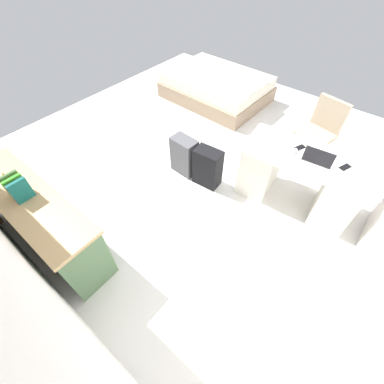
# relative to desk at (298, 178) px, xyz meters

# --- Properties ---
(ground_plane) EXTENTS (6.16, 6.16, 0.00)m
(ground_plane) POSITION_rel_desk_xyz_m (1.31, 0.16, -0.39)
(ground_plane) COLOR silver
(desk) EXTENTS (1.51, 0.83, 0.75)m
(desk) POSITION_rel_desk_xyz_m (0.00, 0.00, 0.00)
(desk) COLOR silver
(desk) RESTS_ON ground_plane
(office_chair) EXTENTS (0.54, 0.54, 0.94)m
(office_chair) POSITION_rel_desk_xyz_m (0.16, -0.95, 0.03)
(office_chair) COLOR black
(office_chair) RESTS_ON ground_plane
(credenza) EXTENTS (1.80, 0.48, 0.78)m
(credenza) POSITION_rel_desk_xyz_m (1.87, 2.36, -0.00)
(credenza) COLOR #4C6B47
(credenza) RESTS_ON ground_plane
(bed) EXTENTS (1.93, 1.44, 0.58)m
(bed) POSITION_rel_desk_xyz_m (2.33, -1.53, -0.15)
(bed) COLOR gray
(bed) RESTS_ON ground_plane
(suitcase_black) EXTENTS (0.38, 0.25, 0.57)m
(suitcase_black) POSITION_rel_desk_xyz_m (1.06, 0.47, -0.11)
(suitcase_black) COLOR black
(suitcase_black) RESTS_ON ground_plane
(suitcase_spare_grey) EXTENTS (0.37, 0.24, 0.57)m
(suitcase_spare_grey) POSITION_rel_desk_xyz_m (1.46, 0.48, -0.11)
(suitcase_spare_grey) COLOR #4C4C51
(suitcase_spare_grey) RESTS_ON ground_plane
(laptop) EXTENTS (0.33, 0.26, 0.21)m
(laptop) POSITION_rel_desk_xyz_m (-0.11, 0.04, 0.41)
(laptop) COLOR silver
(laptop) RESTS_ON desk
(computer_mouse) EXTENTS (0.07, 0.11, 0.03)m
(computer_mouse) POSITION_rel_desk_xyz_m (0.15, 0.03, 0.37)
(computer_mouse) COLOR white
(computer_mouse) RESTS_ON desk
(cell_phone_near_laptop) EXTENTS (0.11, 0.15, 0.01)m
(cell_phone_near_laptop) POSITION_rel_desk_xyz_m (-0.39, -0.07, 0.36)
(cell_phone_near_laptop) COLOR black
(cell_phone_near_laptop) RESTS_ON desk
(cell_phone_by_mouse) EXTENTS (0.11, 0.15, 0.01)m
(cell_phone_by_mouse) POSITION_rel_desk_xyz_m (0.14, -0.08, 0.36)
(cell_phone_by_mouse) COLOR black
(cell_phone_by_mouse) RESTS_ON desk
(book_row) EXTENTS (0.19, 0.17, 0.24)m
(book_row) POSITION_rel_desk_xyz_m (1.90, 2.36, 0.50)
(book_row) COLOR #145C57
(book_row) RESTS_ON credenza
(figurine_small) EXTENTS (0.08, 0.08, 0.11)m
(figurine_small) POSITION_rel_desk_xyz_m (2.22, 2.36, 0.45)
(figurine_small) COLOR gold
(figurine_small) RESTS_ON credenza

